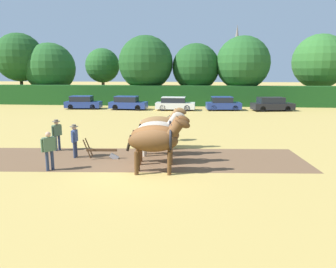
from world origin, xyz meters
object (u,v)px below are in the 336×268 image
at_px(tree_right, 243,63).
at_px(farmer_onlooker_right, 57,132).
at_px(draft_horse_trail_right, 160,124).
at_px(draft_horse_trail_left, 159,129).
at_px(farmer_onlooker_left, 49,148).
at_px(tree_far_left, 19,57).
at_px(tree_center_right, 196,67).
at_px(parked_car_center, 223,104).
at_px(plow, 104,153).
at_px(parked_car_center_right, 272,104).
at_px(parked_car_left, 128,103).
at_px(parked_car_far_left, 83,103).
at_px(tree_center, 146,63).
at_px(parked_car_center_left, 175,104).
at_px(tree_left, 50,68).
at_px(farmer_beside_team, 170,126).
at_px(farmer_at_plow, 75,138).
at_px(tree_center_left, 102,66).
at_px(tree_far_right, 320,61).
at_px(draft_horse_lead_left, 156,141).
at_px(draft_horse_lead_right, 157,135).
at_px(church_spire, 236,55).

relative_size(tree_right, farmer_onlooker_right, 5.09).
bearing_deg(draft_horse_trail_right, draft_horse_trail_left, -90.07).
bearing_deg(farmer_onlooker_left, tree_right, 111.33).
bearing_deg(farmer_onlooker_right, tree_far_left, 148.80).
relative_size(tree_center_right, parked_car_center, 2.01).
relative_size(plow, parked_car_center, 0.44).
bearing_deg(tree_center_right, parked_car_center_right, -41.38).
height_order(draft_horse_trail_right, parked_car_left, draft_horse_trail_right).
distance_m(tree_right, parked_car_far_left, 20.85).
height_order(tree_center, parked_car_center_left, tree_center).
xyz_separation_m(tree_left, tree_center, (14.02, -1.59, 0.64)).
bearing_deg(farmer_beside_team, farmer_at_plow, -164.26).
height_order(tree_far_left, parked_car_left, tree_far_left).
distance_m(parked_car_far_left, parked_car_left, 5.41).
bearing_deg(tree_center_left, draft_horse_trail_right, -67.63).
bearing_deg(tree_right, tree_far_right, 12.43).
xyz_separation_m(tree_center_right, tree_right, (6.09, -0.59, 0.51)).
xyz_separation_m(draft_horse_lead_left, draft_horse_lead_right, (-0.11, 1.51, -0.04)).
relative_size(draft_horse_lead_left, plow, 1.59).
relative_size(tree_far_right, parked_car_center_right, 1.93).
bearing_deg(farmer_at_plow, tree_far_left, 119.41).
bearing_deg(farmer_onlooker_right, tree_center_left, 128.23).
relative_size(farmer_onlooker_right, parked_car_center_left, 0.39).
bearing_deg(parked_car_center_right, farmer_onlooker_left, -132.27).
distance_m(tree_far_left, parked_car_far_left, 15.12).
height_order(tree_center, draft_horse_lead_left, tree_center).
bearing_deg(parked_car_center_left, tree_center, 122.08).
relative_size(draft_horse_trail_left, farmer_at_plow, 1.54).
distance_m(tree_center, parked_car_far_left, 10.56).
distance_m(tree_far_left, farmer_beside_team, 34.42).
height_order(farmer_at_plow, parked_car_center_left, farmer_at_plow).
height_order(church_spire, parked_car_center_left, church_spire).
height_order(tree_right, parked_car_far_left, tree_right).
relative_size(draft_horse_trail_left, parked_car_far_left, 0.63).
relative_size(farmer_onlooker_left, parked_car_far_left, 0.42).
xyz_separation_m(tree_center_left, draft_horse_lead_left, (11.94, -32.71, -3.68)).
relative_size(tree_center, tree_center_right, 1.13).
bearing_deg(tree_center, tree_far_right, 5.69).
xyz_separation_m(tree_center_right, parked_car_center, (3.19, -7.51, -4.10)).
bearing_deg(farmer_onlooker_right, parked_car_far_left, 132.71).
distance_m(draft_horse_lead_right, draft_horse_trail_right, 3.02).
distance_m(tree_center_right, farmer_onlooker_right, 28.76).
height_order(draft_horse_trail_left, plow, draft_horse_trail_left).
height_order(church_spire, farmer_onlooker_right, church_spire).
height_order(tree_center_right, parked_car_center_left, tree_center_right).
distance_m(tree_left, parked_car_far_left, 12.23).
bearing_deg(parked_car_left, tree_left, 149.60).
bearing_deg(farmer_onlooker_left, tree_center, 134.08).
xyz_separation_m(church_spire, parked_car_far_left, (-22.54, -48.39, -7.48)).
height_order(draft_horse_trail_right, plow, draft_horse_trail_right).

